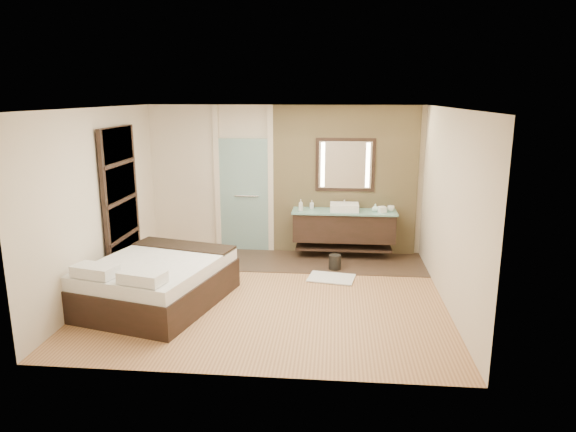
# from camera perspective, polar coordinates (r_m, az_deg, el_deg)

# --- Properties ---
(floor) EXTENTS (5.00, 5.00, 0.00)m
(floor) POSITION_cam_1_polar(r_m,az_deg,el_deg) (7.66, -2.05, -8.74)
(floor) COLOR #97623F
(floor) RESTS_ON ground
(tile_strip) EXTENTS (3.80, 1.30, 0.01)m
(tile_strip) POSITION_cam_1_polar(r_m,az_deg,el_deg) (9.10, 3.00, -5.05)
(tile_strip) COLOR #392B1F
(tile_strip) RESTS_ON floor
(stone_wall) EXTENTS (2.60, 0.08, 2.70)m
(stone_wall) POSITION_cam_1_polar(r_m,az_deg,el_deg) (9.37, 6.32, 3.89)
(stone_wall) COLOR tan
(stone_wall) RESTS_ON floor
(vanity) EXTENTS (1.85, 0.55, 0.88)m
(vanity) POSITION_cam_1_polar(r_m,az_deg,el_deg) (9.24, 6.23, -1.11)
(vanity) COLOR black
(vanity) RESTS_ON stone_wall
(mirror_unit) EXTENTS (1.06, 0.04, 0.96)m
(mirror_unit) POSITION_cam_1_polar(r_m,az_deg,el_deg) (9.27, 6.37, 5.67)
(mirror_unit) COLOR black
(mirror_unit) RESTS_ON stone_wall
(frosted_door) EXTENTS (1.10, 0.12, 2.70)m
(frosted_door) POSITION_cam_1_polar(r_m,az_deg,el_deg) (9.55, -4.89, 2.84)
(frosted_door) COLOR #BDF0EC
(frosted_door) RESTS_ON floor
(shoji_partition) EXTENTS (0.06, 1.20, 2.40)m
(shoji_partition) POSITION_cam_1_polar(r_m,az_deg,el_deg) (8.50, -18.03, 1.38)
(shoji_partition) COLOR black
(shoji_partition) RESTS_ON floor
(bed) EXTENTS (2.06, 2.35, 0.78)m
(bed) POSITION_cam_1_polar(r_m,az_deg,el_deg) (7.48, -14.39, -7.06)
(bed) COLOR black
(bed) RESTS_ON floor
(bath_mat) EXTENTS (0.80, 0.62, 0.02)m
(bath_mat) POSITION_cam_1_polar(r_m,az_deg,el_deg) (8.29, 4.83, -6.87)
(bath_mat) COLOR silver
(bath_mat) RESTS_ON floor
(waste_bin) EXTENTS (0.27, 0.27, 0.26)m
(waste_bin) POSITION_cam_1_polar(r_m,az_deg,el_deg) (8.69, 5.23, -5.15)
(waste_bin) COLOR black
(waste_bin) RESTS_ON floor
(tissue_box) EXTENTS (0.16, 0.16, 0.10)m
(tissue_box) POSITION_cam_1_polar(r_m,az_deg,el_deg) (9.14, 10.41, 0.73)
(tissue_box) COLOR white
(tissue_box) RESTS_ON vanity
(soap_bottle_a) EXTENTS (0.09, 0.09, 0.21)m
(soap_bottle_a) POSITION_cam_1_polar(r_m,az_deg,el_deg) (9.07, 1.42, 1.21)
(soap_bottle_a) COLOR silver
(soap_bottle_a) RESTS_ON vanity
(soap_bottle_b) EXTENTS (0.07, 0.07, 0.15)m
(soap_bottle_b) POSITION_cam_1_polar(r_m,az_deg,el_deg) (9.28, 2.66, 1.30)
(soap_bottle_b) COLOR #B2B2B2
(soap_bottle_b) RESTS_ON vanity
(soap_bottle_c) EXTENTS (0.13, 0.13, 0.14)m
(soap_bottle_c) POSITION_cam_1_polar(r_m,az_deg,el_deg) (9.16, 9.66, 0.92)
(soap_bottle_c) COLOR #C4F6EB
(soap_bottle_c) RESTS_ON vanity
(cup) EXTENTS (0.13, 0.13, 0.10)m
(cup) POSITION_cam_1_polar(r_m,az_deg,el_deg) (9.26, 11.35, 0.84)
(cup) COLOR white
(cup) RESTS_ON vanity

